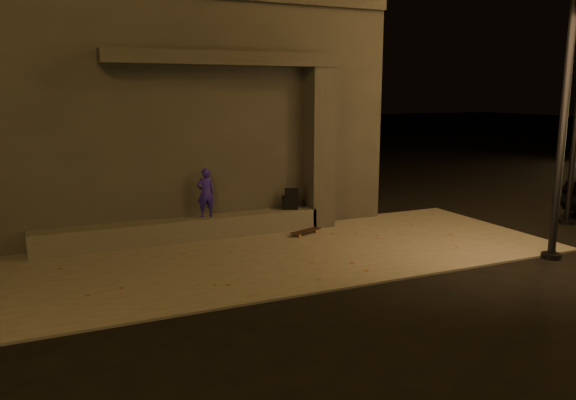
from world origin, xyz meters
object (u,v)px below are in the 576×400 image
skateboard (306,231)px  street_lamp_0 (572,30)px  skateboarder (206,193)px  backpack (290,202)px  column (319,148)px

skateboard → street_lamp_0: (3.51, -3.42, 4.06)m
street_lamp_0 → skateboard: bearing=135.7°
skateboarder → backpack: (1.96, 0.00, -0.35)m
column → skateboarder: 2.82m
skateboard → backpack: bearing=76.0°
column → backpack: (-0.74, 0.00, -1.18)m
column → street_lamp_0: size_ratio=0.49×
backpack → street_lamp_0: bearing=-25.0°
column → backpack: column is taller
backpack → skateboard: backpack is taller
backpack → skateboard: (0.08, -0.65, -0.55)m
backpack → street_lamp_0: (3.59, -4.07, 3.52)m
street_lamp_0 → backpack: bearing=131.4°
column → street_lamp_0: bearing=-55.0°
backpack → street_lamp_0: 6.47m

